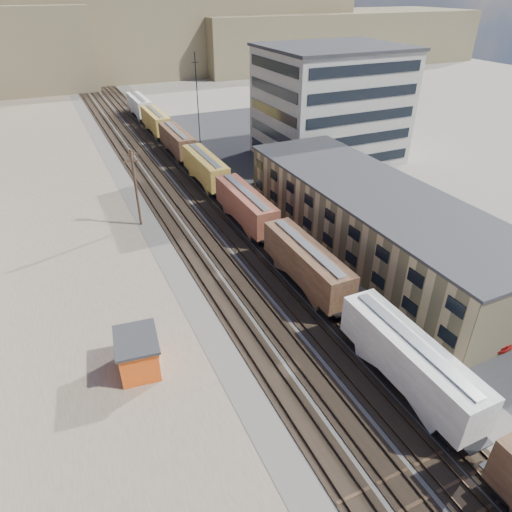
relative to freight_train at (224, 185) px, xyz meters
name	(u,v)px	position (x,y,z in m)	size (l,w,h in m)	color
ground	(416,466)	(-3.80, -43.79, -2.79)	(300.00, 300.00, 0.00)	#6B6356
ballast_bed	(186,192)	(-3.80, 6.21, -2.76)	(18.00, 200.00, 0.06)	#4C4742
dirt_yard	(48,250)	(-23.80, -3.79, -2.78)	(24.00, 180.00, 0.03)	brown
asphalt_lot	(366,204)	(18.20, -8.79, -2.77)	(26.00, 120.00, 0.04)	#232326
rail_tracks	(182,192)	(-4.35, 6.21, -2.68)	(11.40, 200.00, 0.24)	black
freight_train	(224,185)	(0.00, 0.00, 0.00)	(3.00, 119.74, 4.46)	black
warehouse	(373,218)	(11.18, -18.79, 0.86)	(12.40, 40.40, 7.25)	tan
office_tower	(330,104)	(24.15, 11.17, 6.47)	(22.60, 18.60, 18.45)	#9E998E
utility_pole_north	(136,187)	(-12.30, -1.79, 2.50)	(2.20, 0.32, 10.00)	#382619
radio_mast	(198,111)	(2.20, 16.21, 6.33)	(1.20, 0.16, 18.00)	black
hills_north	(77,27)	(-3.63, 124.14, 11.31)	(265.00, 80.00, 32.00)	brown
maintenance_shed	(138,353)	(-18.15, -27.46, -1.17)	(3.85, 4.71, 3.18)	#ED5416
parked_car_red	(485,331)	(10.16, -36.54, -1.96)	(1.97, 4.90, 1.67)	#A4130F
parked_car_blue	(338,181)	(18.27, -1.34, -2.00)	(2.63, 5.71, 1.59)	navy
parked_car_far	(348,173)	(21.85, 0.97, -2.02)	(1.82, 4.53, 1.54)	white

